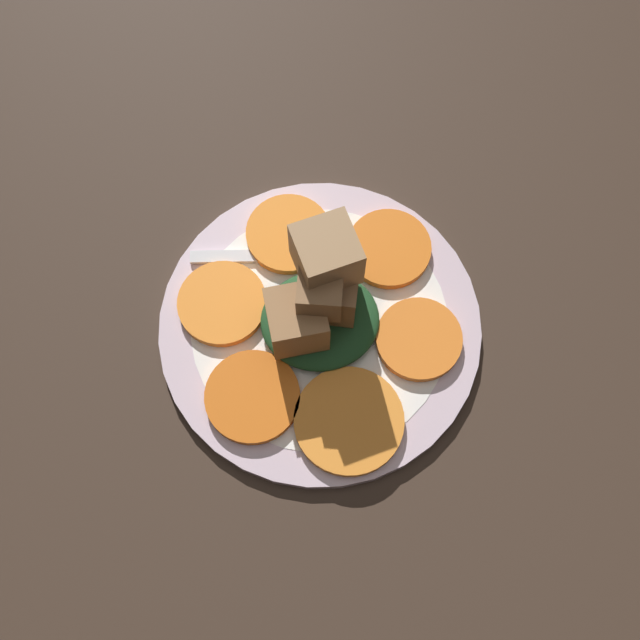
% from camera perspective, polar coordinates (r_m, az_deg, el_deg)
% --- Properties ---
extents(table_slab, '(1.20, 1.20, 0.02)m').
position_cam_1_polar(table_slab, '(0.69, 0.00, -0.89)').
color(table_slab, '#38281E').
rests_on(table_slab, ground).
extents(plate, '(0.27, 0.27, 0.01)m').
position_cam_1_polar(plate, '(0.68, 0.00, -0.46)').
color(plate, silver).
rests_on(plate, table_slab).
extents(carrot_slice_0, '(0.08, 0.08, 0.01)m').
position_cam_1_polar(carrot_slice_0, '(0.68, -6.97, 1.18)').
color(carrot_slice_0, orange).
rests_on(carrot_slice_0, plate).
extents(carrot_slice_1, '(0.08, 0.08, 0.01)m').
position_cam_1_polar(carrot_slice_1, '(0.65, -4.83, -5.47)').
color(carrot_slice_1, orange).
rests_on(carrot_slice_1, plate).
extents(carrot_slice_2, '(0.09, 0.09, 0.01)m').
position_cam_1_polar(carrot_slice_2, '(0.64, 2.07, -7.18)').
color(carrot_slice_2, orange).
rests_on(carrot_slice_2, plate).
extents(carrot_slice_3, '(0.07, 0.07, 0.01)m').
position_cam_1_polar(carrot_slice_3, '(0.67, 7.05, -1.36)').
color(carrot_slice_3, orange).
rests_on(carrot_slice_3, plate).
extents(carrot_slice_4, '(0.07, 0.07, 0.01)m').
position_cam_1_polar(carrot_slice_4, '(0.70, 4.92, 5.08)').
color(carrot_slice_4, orange).
rests_on(carrot_slice_4, plate).
extents(carrot_slice_5, '(0.07, 0.07, 0.01)m').
position_cam_1_polar(carrot_slice_5, '(0.70, -2.25, 6.14)').
color(carrot_slice_5, orange).
rests_on(carrot_slice_5, plate).
extents(center_pile, '(0.10, 0.09, 0.11)m').
position_cam_1_polar(center_pile, '(0.63, -0.11, 1.43)').
color(center_pile, '#1E4723').
rests_on(center_pile, plate).
extents(fork, '(0.19, 0.04, 0.00)m').
position_cam_1_polar(fork, '(0.69, -0.85, 4.63)').
color(fork, silver).
rests_on(fork, plate).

